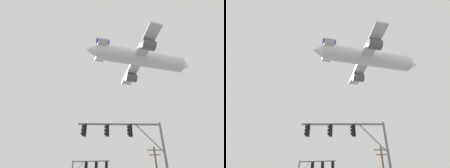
% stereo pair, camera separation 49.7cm
% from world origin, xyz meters
% --- Properties ---
extents(signal_pole_near, '(6.79, 0.52, 6.72)m').
position_xyz_m(signal_pole_near, '(2.13, 6.64, 5.22)').
color(signal_pole_near, slate).
rests_on(signal_pole_near, ground).
extents(airplane, '(28.82, 22.26, 7.88)m').
position_xyz_m(airplane, '(8.27, 25.31, 32.27)').
color(airplane, white).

